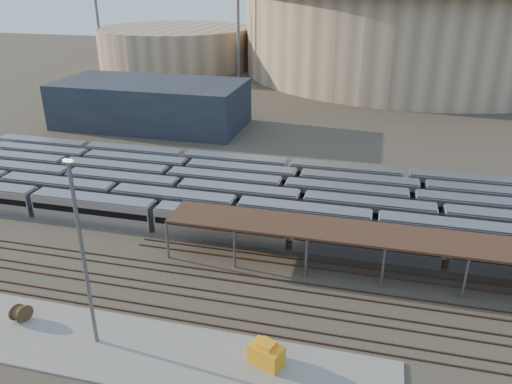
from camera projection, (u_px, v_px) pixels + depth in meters
The scene contains 14 objects.
ground at pixel (227, 272), 59.01m from camera, with size 420.00×420.00×0.00m, color #383026.
apron at pixel (129, 349), 46.78m from camera, with size 50.00×9.00×0.20m, color gray.
subway_trains at pixel (284, 198), 73.99m from camera, with size 120.50×23.90×3.60m.
inspection_shed at pixel (425, 242), 55.61m from camera, with size 60.30×6.00×5.30m.
empty_tracks at pixel (214, 296), 54.54m from camera, with size 170.00×9.62×0.18m.
stadium at pixel (416, 23), 170.88m from camera, with size 124.00×124.00×32.50m.
secondary_arena at pixel (176, 47), 184.86m from camera, with size 56.00×56.00×14.00m, color tan.
service_building at pixel (151, 104), 113.58m from camera, with size 42.00×20.00×10.00m, color #1E232D.
floodlight_0 at pixel (238, 14), 154.90m from camera, with size 4.00×1.00×38.40m.
floodlight_1 at pixel (96, 9), 176.07m from camera, with size 4.00×1.00×38.40m.
floodlight_3 at pixel (323, 5), 194.75m from camera, with size 4.00×1.00×38.40m.
cable_reel_west at pixel (21, 313), 50.21m from camera, with size 1.78×1.78×0.99m, color brown.
yard_light_pole at pixel (83, 257), 43.93m from camera, with size 0.81×0.36×18.48m.
yellow_equipment at pixel (266, 355), 44.65m from camera, with size 2.98×1.87×1.87m, color orange.
Camera 1 is at (15.58, -47.76, 32.55)m, focal length 35.00 mm.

